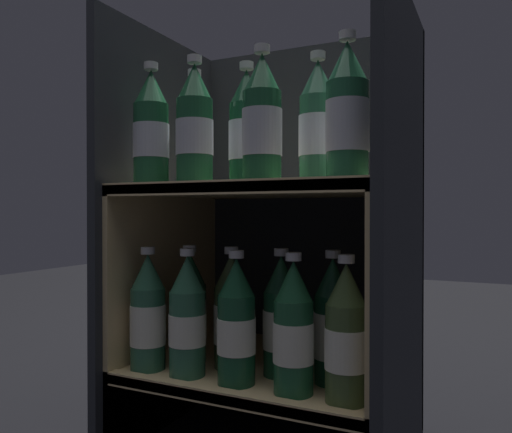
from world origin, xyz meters
The scene contains 21 objects.
fridge_back_wall centered at (0.00, 0.42, 0.45)m, with size 0.56×0.02×0.89m, color #23262B.
fridge_side_left centered at (-0.27, 0.21, 0.45)m, with size 0.02×0.45×0.89m, color #23262B.
fridge_side_right centered at (0.27, 0.21, 0.45)m, with size 0.02×0.45×0.89m, color #23262B.
shelf_lower centered at (0.00, 0.19, 0.14)m, with size 0.52×0.41×0.18m.
shelf_upper centered at (0.00, 0.20, 0.38)m, with size 0.52×0.41×0.54m.
bottle_upper_front_0 centered at (-0.19, 0.06, 0.65)m, with size 0.07×0.07×0.24m.
bottle_upper_front_1 centered at (-0.09, 0.06, 0.65)m, with size 0.07×0.07×0.24m.
bottle_upper_front_2 centered at (0.05, 0.06, 0.65)m, with size 0.07×0.07×0.24m.
bottle_upper_front_3 centered at (0.21, 0.06, 0.65)m, with size 0.07×0.07×0.24m.
bottle_upper_back_0 centered at (-0.14, 0.14, 0.65)m, with size 0.07×0.07×0.24m.
bottle_upper_back_1 centered at (-0.02, 0.14, 0.65)m, with size 0.07×0.07×0.24m.
bottle_upper_back_2 centered at (0.13, 0.14, 0.65)m, with size 0.07×0.07×0.24m.
bottle_lower_front_0 centered at (-0.20, 0.06, 0.28)m, with size 0.07×0.07×0.24m.
bottle_lower_front_1 centered at (-0.11, 0.06, 0.28)m, with size 0.07×0.07×0.24m.
bottle_lower_front_2 centered at (0.00, 0.06, 0.28)m, with size 0.07×0.07×0.24m.
bottle_lower_front_3 centered at (0.11, 0.06, 0.28)m, with size 0.07×0.07×0.24m.
bottle_lower_front_4 centered at (0.20, 0.06, 0.28)m, with size 0.07×0.07×0.24m.
bottle_lower_back_0 centered at (-0.15, 0.14, 0.28)m, with size 0.07×0.07×0.24m.
bottle_lower_back_1 centered at (-0.05, 0.14, 0.28)m, with size 0.07×0.07×0.24m.
bottle_lower_back_2 centered at (0.06, 0.14, 0.28)m, with size 0.07×0.07×0.24m.
bottle_lower_back_3 centered at (0.16, 0.14, 0.28)m, with size 0.07×0.07×0.24m.
Camera 1 is at (0.42, -0.74, 0.49)m, focal length 35.00 mm.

